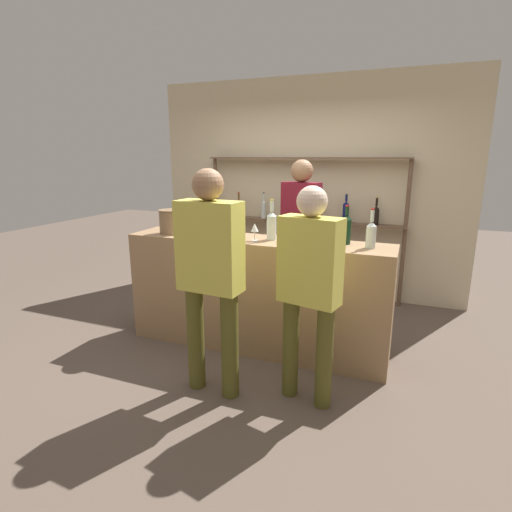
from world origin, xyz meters
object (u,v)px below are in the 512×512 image
at_px(customer_center, 210,268).
at_px(server_behind_counter, 300,227).
at_px(counter_bottle_1, 346,229).
at_px(counter_bottle_2, 272,225).
at_px(customer_right, 309,281).
at_px(ice_bucket, 171,222).
at_px(counter_bottle_0, 371,234).
at_px(wine_glass, 255,228).

relative_size(customer_center, server_behind_counter, 0.97).
distance_m(counter_bottle_1, counter_bottle_2, 0.67).
bearing_deg(counter_bottle_2, customer_center, -101.48).
bearing_deg(server_behind_counter, customer_right, 28.71).
bearing_deg(ice_bucket, counter_bottle_2, 4.19).
bearing_deg(customer_center, customer_right, -74.33).
bearing_deg(counter_bottle_0, wine_glass, -175.68).
bearing_deg(customer_right, wine_glass, 59.92).
bearing_deg(customer_center, server_behind_counter, -4.61).
bearing_deg(wine_glass, server_behind_counter, 77.38).
bearing_deg(counter_bottle_0, counter_bottle_2, 178.55).
bearing_deg(wine_glass, counter_bottle_2, 37.77).
bearing_deg(server_behind_counter, counter_bottle_2, 5.97).
height_order(counter_bottle_2, customer_right, customer_right).
bearing_deg(customer_right, server_behind_counter, 30.49).
height_order(counter_bottle_0, wine_glass, counter_bottle_0).
bearing_deg(customer_center, ice_bucket, 50.75).
xyz_separation_m(customer_center, customer_right, (0.72, 0.15, -0.06)).
height_order(counter_bottle_1, customer_right, customer_right).
bearing_deg(customer_center, counter_bottle_2, -7.64).
xyz_separation_m(server_behind_counter, customer_right, (0.48, -1.48, -0.12)).
distance_m(server_behind_counter, customer_right, 1.56).
distance_m(counter_bottle_0, customer_center, 1.36).
bearing_deg(customer_center, counter_bottle_0, -47.54).
distance_m(counter_bottle_2, customer_center, 0.91).
relative_size(ice_bucket, customer_right, 0.15).
bearing_deg(customer_right, customer_center, 114.52).
relative_size(counter_bottle_1, counter_bottle_2, 0.92).
distance_m(counter_bottle_0, ice_bucket, 1.90).
height_order(counter_bottle_1, server_behind_counter, server_behind_counter).
bearing_deg(customer_right, counter_bottle_1, 3.87).
height_order(counter_bottle_2, wine_glass, counter_bottle_2).
distance_m(counter_bottle_1, wine_glass, 0.81).
distance_m(customer_center, customer_right, 0.74).
relative_size(counter_bottle_1, server_behind_counter, 0.19).
xyz_separation_m(counter_bottle_1, customer_right, (-0.12, -0.78, -0.26)).
height_order(counter_bottle_0, ice_bucket, counter_bottle_0).
xyz_separation_m(counter_bottle_0, server_behind_counter, (-0.82, 0.79, -0.12)).
relative_size(counter_bottle_1, wine_glass, 2.14).
bearing_deg(counter_bottle_0, ice_bucket, -178.42).
distance_m(counter_bottle_2, wine_glass, 0.16).
bearing_deg(ice_bucket, wine_glass, -1.51).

